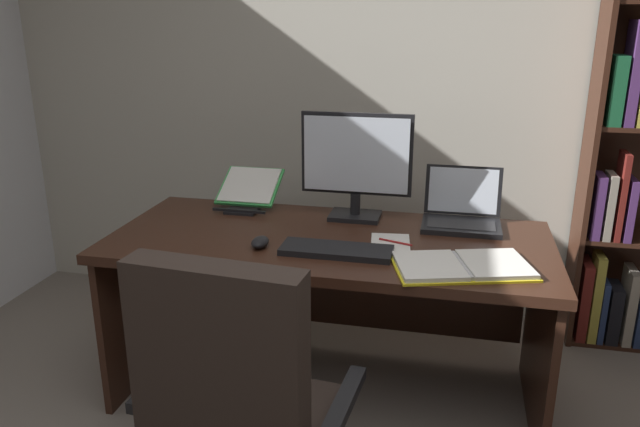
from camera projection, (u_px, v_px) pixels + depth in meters
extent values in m
cube|color=beige|center=(414.00, 74.00, 3.16)|extent=(5.02, 0.12, 2.56)
cube|color=#381E14|center=(329.00, 242.00, 2.49)|extent=(1.77, 0.79, 0.04)
cube|color=#381E14|center=(144.00, 302.00, 2.78)|extent=(0.03, 0.73, 0.68)
cube|color=#381E14|center=(539.00, 343.00, 2.43)|extent=(0.03, 0.73, 0.68)
cube|color=#381E14|center=(344.00, 279.00, 2.94)|extent=(1.65, 0.03, 0.47)
cube|color=#381E14|center=(593.00, 125.00, 2.85)|extent=(0.02, 0.26, 2.17)
cube|color=maroon|center=(582.00, 298.00, 3.09)|extent=(0.05, 0.20, 0.40)
cube|color=gold|center=(594.00, 297.00, 3.04)|extent=(0.04, 0.15, 0.45)
cube|color=navy|center=(600.00, 308.00, 3.07)|extent=(0.03, 0.18, 0.32)
cube|color=black|center=(612.00, 312.00, 3.06)|extent=(0.06, 0.17, 0.29)
cube|color=gray|center=(627.00, 305.00, 3.04)|extent=(0.04, 0.18, 0.38)
cube|color=navy|center=(638.00, 309.00, 3.03)|extent=(0.05, 0.19, 0.33)
cube|color=#512D66|center=(596.00, 206.00, 2.91)|extent=(0.04, 0.15, 0.31)
cube|color=gray|center=(608.00, 206.00, 2.89)|extent=(0.03, 0.15, 0.31)
cube|color=maroon|center=(620.00, 196.00, 2.87)|extent=(0.03, 0.15, 0.41)
cube|color=#512D66|center=(627.00, 207.00, 2.91)|extent=(0.03, 0.21, 0.29)
cube|color=#195633|center=(615.00, 90.00, 2.74)|extent=(0.06, 0.15, 0.31)
cube|color=#512D66|center=(632.00, 73.00, 2.72)|extent=(0.04, 0.19, 0.45)
cube|color=#2D231E|center=(253.00, 425.00, 1.87)|extent=(0.54, 0.52, 0.07)
cube|color=#2D231E|center=(218.00, 368.00, 1.59)|extent=(0.48, 0.14, 0.57)
cube|color=black|center=(169.00, 374.00, 1.92)|extent=(0.08, 0.39, 0.04)
cube|color=black|center=(342.00, 407.00, 1.76)|extent=(0.08, 0.39, 0.04)
cube|color=black|center=(355.00, 216.00, 2.72)|extent=(0.22, 0.16, 0.02)
cylinder|color=black|center=(355.00, 204.00, 2.70)|extent=(0.04, 0.04, 0.09)
cube|color=black|center=(357.00, 154.00, 2.64)|extent=(0.48, 0.02, 0.35)
cube|color=silver|center=(356.00, 155.00, 2.62)|extent=(0.45, 0.00, 0.32)
cube|color=black|center=(461.00, 226.00, 2.58)|extent=(0.32, 0.22, 0.02)
cube|color=#2D2D30|center=(461.00, 224.00, 2.57)|extent=(0.28, 0.12, 0.00)
cube|color=black|center=(463.00, 190.00, 2.68)|extent=(0.32, 0.05, 0.21)
cube|color=silver|center=(463.00, 190.00, 2.67)|extent=(0.29, 0.04, 0.19)
cube|color=black|center=(336.00, 250.00, 2.32)|extent=(0.42, 0.15, 0.02)
ellipsoid|color=black|center=(260.00, 242.00, 2.38)|extent=(0.06, 0.10, 0.04)
cube|color=black|center=(242.00, 210.00, 2.81)|extent=(0.14, 0.12, 0.01)
cube|color=black|center=(239.00, 211.00, 2.76)|extent=(0.25, 0.01, 0.01)
cube|color=green|center=(250.00, 186.00, 2.89)|extent=(0.27, 0.24, 0.13)
cube|color=white|center=(250.00, 185.00, 2.88)|extent=(0.25, 0.22, 0.11)
cube|color=yellow|center=(429.00, 269.00, 2.17)|extent=(0.30, 0.33, 0.01)
cube|color=yellow|center=(495.00, 267.00, 2.19)|extent=(0.30, 0.33, 0.01)
cube|color=white|center=(429.00, 266.00, 2.17)|extent=(0.28, 0.31, 0.02)
cube|color=white|center=(495.00, 264.00, 2.18)|extent=(0.28, 0.31, 0.02)
cylinder|color=#B7B7BC|center=(462.00, 266.00, 2.18)|extent=(0.09, 0.24, 0.02)
cube|color=white|center=(390.00, 244.00, 2.40)|extent=(0.17, 0.23, 0.01)
cylinder|color=maroon|center=(396.00, 242.00, 2.40)|extent=(0.13, 0.05, 0.01)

